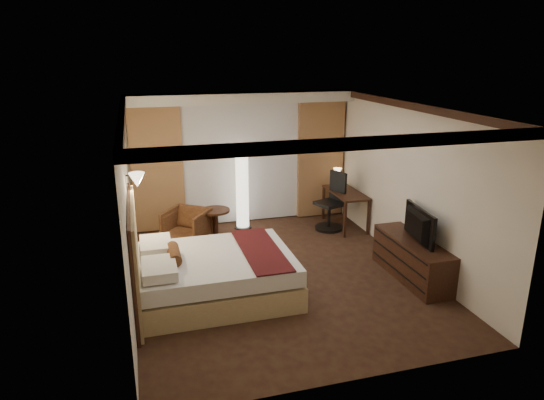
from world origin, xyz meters
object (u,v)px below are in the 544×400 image
object	(u,v)px
bed	(217,275)
armchair	(187,225)
desk	(345,209)
side_table	(216,225)
television	(414,223)
floor_lamp	(242,190)
office_chair	(330,201)
dresser	(412,259)

from	to	relation	value
bed	armchair	distance (m)	2.11
desk	bed	bearing A→B (deg)	-144.18
side_table	television	world-z (taller)	television
side_table	desk	xyz separation A→B (m)	(2.67, 0.00, 0.07)
armchair	side_table	distance (m)	0.57
bed	side_table	bearing A→B (deg)	80.78
side_table	television	xyz separation A→B (m)	(2.69, -2.47, 0.62)
armchair	desk	xyz separation A→B (m)	(3.23, 0.08, 0.00)
desk	armchair	bearing A→B (deg)	-178.52
armchair	desk	size ratio (longest dim) A/B	0.62
floor_lamp	desk	world-z (taller)	floor_lamp
office_chair	side_table	bearing A→B (deg)	158.36
armchair	television	world-z (taller)	television
bed	armchair	xyz separation A→B (m)	(-0.20, 2.10, 0.05)
desk	television	size ratio (longest dim) A/B	1.23
armchair	office_chair	size ratio (longest dim) A/B	0.64
armchair	desk	world-z (taller)	desk
dresser	floor_lamp	bearing A→B (deg)	125.22
office_chair	television	world-z (taller)	office_chair
floor_lamp	dresser	distance (m)	3.65
armchair	dresser	world-z (taller)	armchair
armchair	side_table	xyz separation A→B (m)	(0.56, 0.08, -0.07)
dresser	armchair	bearing A→B (deg)	143.99
dresser	side_table	bearing A→B (deg)	137.81
side_table	office_chair	bearing A→B (deg)	-1.23
side_table	desk	size ratio (longest dim) A/B	0.50
armchair	desk	distance (m)	3.23
armchair	floor_lamp	bearing A→B (deg)	61.51
dresser	television	bearing A→B (deg)	180.00
dresser	television	xyz separation A→B (m)	(-0.03, 0.00, 0.61)
floor_lamp	dresser	xyz separation A→B (m)	(2.09, -2.96, -0.48)
dresser	television	world-z (taller)	television
floor_lamp	television	distance (m)	3.60
floor_lamp	dresser	bearing A→B (deg)	-54.78
bed	floor_lamp	xyz separation A→B (m)	(0.99, 2.67, 0.48)
office_chair	armchair	bearing A→B (deg)	160.26
office_chair	bed	bearing A→B (deg)	-161.63
bed	floor_lamp	bearing A→B (deg)	69.71
floor_lamp	desk	bearing A→B (deg)	-13.51
floor_lamp	office_chair	world-z (taller)	floor_lamp
dresser	desk	bearing A→B (deg)	91.16
armchair	office_chair	world-z (taller)	office_chair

